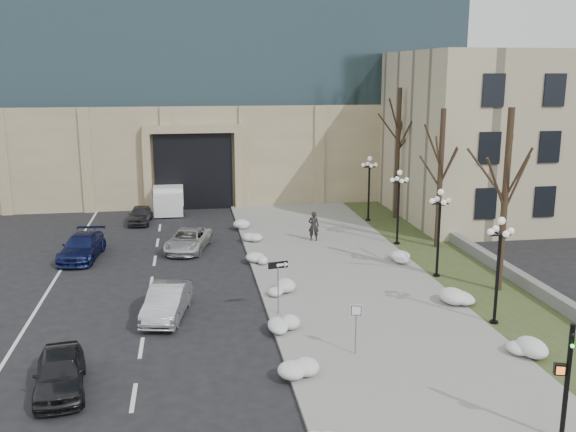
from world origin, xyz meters
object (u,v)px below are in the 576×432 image
pedestrian (314,226)px  lamppost_a (499,256)px  lamppost_c (399,197)px  box_truck (169,197)px  car_e (140,215)px  traffic_signal (566,385)px  car_d (188,240)px  lamppost_d (369,180)px  keep_sign (356,319)px  car_a (60,373)px  one_way_sign (282,271)px  car_c (82,247)px  car_b (167,302)px  lamppost_b (439,221)px

pedestrian → lamppost_a: lamppost_a is taller
pedestrian → lamppost_c: lamppost_c is taller
box_truck → lamppost_a: size_ratio=1.35×
pedestrian → lamppost_c: 5.61m
car_e → traffic_signal: bearing=-62.8°
car_e → traffic_signal: (13.97, -30.27, 1.23)m
car_d → pedestrian: pedestrian is taller
lamppost_d → keep_sign: bearing=-107.2°
car_a → car_e: 24.77m
car_a → lamppost_a: size_ratio=0.85×
pedestrian → keep_sign: keep_sign is taller
pedestrian → lamppost_d: (4.99, 4.93, 2.01)m
lamppost_c → lamppost_d: size_ratio=1.00×
one_way_sign → lamppost_a: lamppost_a is taller
car_a → box_truck: 29.23m
car_a → lamppost_c: bearing=35.4°
lamppost_d → pedestrian: bearing=-135.4°
one_way_sign → car_e: bearing=100.2°
box_truck → car_c: bearing=-110.4°
car_b → box_truck: 22.82m
car_d → car_e: 8.39m
car_c → lamppost_a: size_ratio=1.02×
lamppost_b → lamppost_a: bearing=-90.0°
car_c → pedestrian: 14.03m
car_e → lamppost_c: 18.53m
traffic_signal → box_truck: bearing=127.3°
car_b → traffic_signal: traffic_signal is taller
box_truck → keep_sign: bearing=-75.3°
car_b → car_d: bearing=95.5°
traffic_signal → lamppost_b: lamppost_b is taller
one_way_sign → car_a: bearing=-157.3°
car_a → one_way_sign: one_way_sign is taller
car_b → keep_sign: size_ratio=2.08×
car_b → car_e: bearing=108.0°
pedestrian → car_e: bearing=-18.9°
car_b → car_e: 18.63m
pedestrian → lamppost_d: 7.30m
lamppost_c → lamppost_a: bearing=-90.0°
car_d → traffic_signal: (10.63, -22.58, 1.20)m
lamppost_b → one_way_sign: bearing=-155.4°
car_e → car_a: bearing=-90.0°
car_b → lamppost_a: bearing=-2.0°
pedestrian → one_way_sign: one_way_sign is taller
car_d → keep_sign: size_ratio=2.22×
car_b → car_c: bearing=127.8°
car_d → keep_sign: keep_sign is taller
lamppost_c → car_d: bearing=175.9°
keep_sign → lamppost_d: size_ratio=0.44×
pedestrian → traffic_signal: 23.41m
car_a → lamppost_d: bearing=45.0°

